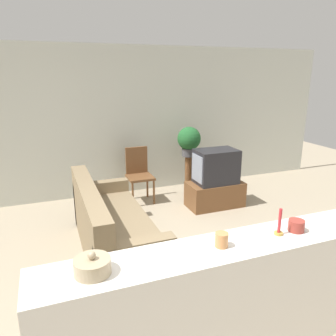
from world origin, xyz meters
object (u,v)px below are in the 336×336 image
(couch, at_px, (112,230))
(decorative_bowl, at_px, (92,266))
(wooden_chair, at_px, (139,172))
(television, at_px, (216,166))
(potted_plant, at_px, (189,140))

(couch, distance_m, decorative_bowl, 2.03)
(wooden_chair, bearing_deg, couch, -116.92)
(television, height_order, wooden_chair, television)
(couch, relative_size, decorative_bowl, 8.68)
(wooden_chair, distance_m, decorative_bowl, 3.73)
(television, distance_m, wooden_chair, 1.36)
(couch, bearing_deg, decorative_bowl, -104.35)
(television, xyz_separation_m, decorative_bowl, (-2.43, -2.73, 0.31))
(potted_plant, bearing_deg, wooden_chair, 179.00)
(couch, height_order, wooden_chair, wooden_chair)
(wooden_chair, xyz_separation_m, potted_plant, (0.96, -0.02, 0.51))
(wooden_chair, height_order, potted_plant, potted_plant)
(couch, bearing_deg, television, 24.38)
(television, xyz_separation_m, wooden_chair, (-1.13, 0.73, -0.18))
(television, distance_m, decorative_bowl, 3.67)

